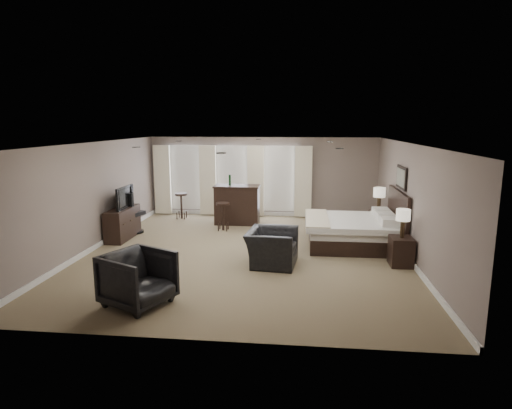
# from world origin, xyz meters

# --- Properties ---
(room) EXTENTS (7.60, 8.60, 2.64)m
(room) POSITION_xyz_m (0.00, 0.00, 1.30)
(room) COLOR #74654A
(room) RESTS_ON ground
(window_bay) EXTENTS (5.25, 0.20, 2.30)m
(window_bay) POSITION_xyz_m (-1.00, 4.11, 1.20)
(window_bay) COLOR silver
(window_bay) RESTS_ON room
(bed) EXTENTS (2.23, 2.13, 1.42)m
(bed) POSITION_xyz_m (2.58, 0.88, 0.71)
(bed) COLOR silver
(bed) RESTS_ON ground
(nightstand_near) EXTENTS (0.47, 0.57, 0.63)m
(nightstand_near) POSITION_xyz_m (3.47, -0.57, 0.31)
(nightstand_near) COLOR black
(nightstand_near) RESTS_ON ground
(nightstand_far) EXTENTS (0.45, 0.55, 0.60)m
(nightstand_far) POSITION_xyz_m (3.47, 2.33, 0.30)
(nightstand_far) COLOR black
(nightstand_far) RESTS_ON ground
(lamp_near) EXTENTS (0.30, 0.30, 0.62)m
(lamp_near) POSITION_xyz_m (3.47, -0.57, 0.94)
(lamp_near) COLOR beige
(lamp_near) RESTS_ON nightstand_near
(lamp_far) EXTENTS (0.33, 0.33, 0.68)m
(lamp_far) POSITION_xyz_m (3.47, 2.33, 0.94)
(lamp_far) COLOR beige
(lamp_far) RESTS_ON nightstand_far
(wall_art) EXTENTS (0.04, 0.96, 0.56)m
(wall_art) POSITION_xyz_m (3.70, 0.88, 1.75)
(wall_art) COLOR slate
(wall_art) RESTS_ON room
(dresser) EXTENTS (0.46, 1.41, 0.82)m
(dresser) POSITION_xyz_m (-3.45, 0.94, 0.41)
(dresser) COLOR black
(dresser) RESTS_ON ground
(tv) EXTENTS (0.59, 1.03, 0.14)m
(tv) POSITION_xyz_m (-3.45, 0.94, 0.89)
(tv) COLOR black
(tv) RESTS_ON dresser
(armchair_near) EXTENTS (0.88, 1.25, 1.03)m
(armchair_near) POSITION_xyz_m (0.68, -0.78, 0.52)
(armchair_near) COLOR black
(armchair_near) RESTS_ON ground
(armchair_far) EXTENTS (1.26, 1.29, 1.02)m
(armchair_far) POSITION_xyz_m (-1.43, -3.16, 0.51)
(armchair_far) COLOR black
(armchair_far) RESTS_ON ground
(bar_counter) EXTENTS (1.38, 0.72, 1.20)m
(bar_counter) POSITION_xyz_m (-0.65, 2.95, 0.60)
(bar_counter) COLOR black
(bar_counter) RESTS_ON ground
(bar_stool_left) EXTENTS (0.48, 0.48, 0.83)m
(bar_stool_left) POSITION_xyz_m (-2.55, 3.46, 0.42)
(bar_stool_left) COLOR black
(bar_stool_left) RESTS_ON ground
(bar_stool_right) EXTENTS (0.42, 0.42, 0.81)m
(bar_stool_right) POSITION_xyz_m (-0.93, 2.07, 0.41)
(bar_stool_right) COLOR black
(bar_stool_right) RESTS_ON ground
(desk_chair) EXTENTS (0.76, 0.76, 1.19)m
(desk_chair) POSITION_xyz_m (-3.42, 1.52, 0.59)
(desk_chair) COLOR black
(desk_chair) RESTS_ON ground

